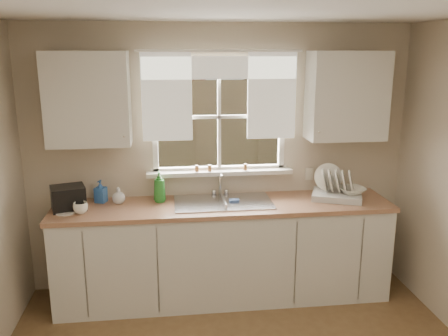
{
  "coord_description": "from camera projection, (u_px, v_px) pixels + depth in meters",
  "views": [
    {
      "loc": [
        -0.49,
        -2.35,
        2.26
      ],
      "look_at": [
        0.0,
        1.65,
        1.25
      ],
      "focal_mm": 38.0,
      "sensor_mm": 36.0,
      "label": 1
    }
  ],
  "objects": [
    {
      "name": "room_walls",
      "position": [
        264.0,
        249.0,
        2.51
      ],
      "size": [
        3.62,
        4.02,
        2.5
      ],
      "color": "beige",
      "rests_on": "ground"
    },
    {
      "name": "window",
      "position": [
        219.0,
        135.0,
        4.44
      ],
      "size": [
        1.38,
        0.16,
        1.06
      ],
      "color": "white",
      "rests_on": "room_walls"
    },
    {
      "name": "curtains",
      "position": [
        220.0,
        87.0,
        4.28
      ],
      "size": [
        1.5,
        0.03,
        0.81
      ],
      "color": "white",
      "rests_on": "room_walls"
    },
    {
      "name": "base_cabinets",
      "position": [
        224.0,
        252.0,
        4.38
      ],
      "size": [
        3.0,
        0.62,
        0.87
      ],
      "primitive_type": "cube",
      "color": "silver",
      "rests_on": "ground"
    },
    {
      "name": "countertop",
      "position": [
        224.0,
        206.0,
        4.27
      ],
      "size": [
        3.04,
        0.65,
        0.04
      ],
      "primitive_type": "cube",
      "color": "#A57352",
      "rests_on": "base_cabinets"
    },
    {
      "name": "upper_cabinet_left",
      "position": [
        88.0,
        99.0,
        4.04
      ],
      "size": [
        0.7,
        0.33,
        0.8
      ],
      "primitive_type": "cube",
      "color": "silver",
      "rests_on": "room_walls"
    },
    {
      "name": "upper_cabinet_right",
      "position": [
        347.0,
        96.0,
        4.32
      ],
      "size": [
        0.7,
        0.33,
        0.8
      ],
      "primitive_type": "cube",
      "color": "silver",
      "rests_on": "room_walls"
    },
    {
      "name": "wall_outlet",
      "position": [
        309.0,
        174.0,
        4.63
      ],
      "size": [
        0.08,
        0.01,
        0.12
      ],
      "primitive_type": "cube",
      "color": "beige",
      "rests_on": "room_walls"
    },
    {
      "name": "sill_jars",
      "position": [
        217.0,
        168.0,
        4.45
      ],
      "size": [
        0.5,
        0.04,
        0.06
      ],
      "color": "brown",
      "rests_on": "window"
    },
    {
      "name": "sink",
      "position": [
        223.0,
        210.0,
        4.32
      ],
      "size": [
        0.88,
        0.52,
        0.4
      ],
      "color": "#B7B7BC",
      "rests_on": "countertop"
    },
    {
      "name": "dish_rack",
      "position": [
        337.0,
        190.0,
        4.4
      ],
      "size": [
        0.53,
        0.47,
        0.31
      ],
      "color": "silver",
      "rests_on": "countertop"
    },
    {
      "name": "bowl",
      "position": [
        351.0,
        190.0,
        4.37
      ],
      "size": [
        0.28,
        0.28,
        0.06
      ],
      "primitive_type": "imported",
      "rotation": [
        0.0,
        0.0,
        0.16
      ],
      "color": "white",
      "rests_on": "dish_rack"
    },
    {
      "name": "soap_bottle_a",
      "position": [
        159.0,
        187.0,
        4.29
      ],
      "size": [
        0.11,
        0.11,
        0.29
      ],
      "primitive_type": "imported",
      "rotation": [
        0.0,
        0.0,
        -0.02
      ],
      "color": "#2A802C",
      "rests_on": "countertop"
    },
    {
      "name": "soap_bottle_b",
      "position": [
        101.0,
        191.0,
        4.29
      ],
      "size": [
        0.12,
        0.12,
        0.21
      ],
      "primitive_type": "imported",
      "rotation": [
        0.0,
        0.0,
        -0.35
      ],
      "color": "#336ABF",
      "rests_on": "countertop"
    },
    {
      "name": "soap_bottle_c",
      "position": [
        119.0,
        196.0,
        4.26
      ],
      "size": [
        0.15,
        0.15,
        0.15
      ],
      "primitive_type": "imported",
      "rotation": [
        0.0,
        0.0,
        -0.34
      ],
      "color": "beige",
      "rests_on": "countertop"
    },
    {
      "name": "saucer",
      "position": [
        66.0,
        212.0,
        4.03
      ],
      "size": [
        0.18,
        0.18,
        0.01
      ],
      "primitive_type": "cylinder",
      "color": "silver",
      "rests_on": "countertop"
    },
    {
      "name": "cup",
      "position": [
        80.0,
        208.0,
        4.01
      ],
      "size": [
        0.13,
        0.13,
        0.1
      ],
      "primitive_type": "imported",
      "rotation": [
        0.0,
        0.0,
        -0.02
      ],
      "color": "white",
      "rests_on": "countertop"
    },
    {
      "name": "black_appliance",
      "position": [
        68.0,
        198.0,
        4.11
      ],
      "size": [
        0.34,
        0.31,
        0.2
      ],
      "primitive_type": "cube",
      "rotation": [
        0.0,
        0.0,
        0.29
      ],
      "color": "black",
      "rests_on": "countertop"
    }
  ]
}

